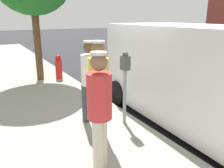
{
  "coord_description": "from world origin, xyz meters",
  "views": [
    {
      "loc": [
        3.79,
        4.35,
        2.32
      ],
      "look_at": [
        1.65,
        0.59,
        1.05
      ],
      "focal_mm": 36.87,
      "sensor_mm": 36.0,
      "label": 1
    }
  ],
  "objects_px": {
    "parked_van": "(210,77)",
    "fire_hydrant": "(59,67)",
    "pedestrian_in_yellow": "(99,86)",
    "pedestrian_in_red": "(100,107)",
    "parking_meter_near": "(125,76)",
    "pedestrian_in_white": "(90,77)"
  },
  "relations": [
    {
      "from": "parked_van",
      "to": "fire_hydrant",
      "type": "height_order",
      "value": "parked_van"
    },
    {
      "from": "pedestrian_in_yellow",
      "to": "pedestrian_in_red",
      "type": "xyz_separation_m",
      "value": [
        0.37,
        0.77,
        -0.04
      ]
    },
    {
      "from": "parking_meter_near",
      "to": "pedestrian_in_yellow",
      "type": "relative_size",
      "value": 0.84
    },
    {
      "from": "parking_meter_near",
      "to": "pedestrian_in_white",
      "type": "bearing_deg",
      "value": -34.02
    },
    {
      "from": "pedestrian_in_white",
      "to": "pedestrian_in_red",
      "type": "distance_m",
      "value": 1.67
    },
    {
      "from": "pedestrian_in_white",
      "to": "parked_van",
      "type": "xyz_separation_m",
      "value": [
        -2.1,
        1.23,
        0.02
      ]
    },
    {
      "from": "parking_meter_near",
      "to": "pedestrian_in_yellow",
      "type": "bearing_deg",
      "value": 26.89
    },
    {
      "from": "pedestrian_in_red",
      "to": "fire_hydrant",
      "type": "distance_m",
      "value": 5.57
    },
    {
      "from": "pedestrian_in_white",
      "to": "fire_hydrant",
      "type": "bearing_deg",
      "value": -97.32
    },
    {
      "from": "fire_hydrant",
      "to": "parked_van",
      "type": "bearing_deg",
      "value": 107.44
    },
    {
      "from": "parking_meter_near",
      "to": "pedestrian_in_yellow",
      "type": "distance_m",
      "value": 0.88
    },
    {
      "from": "pedestrian_in_white",
      "to": "pedestrian_in_red",
      "type": "xyz_separation_m",
      "value": [
        0.56,
        1.58,
        0.02
      ]
    },
    {
      "from": "parking_meter_near",
      "to": "pedestrian_in_red",
      "type": "height_order",
      "value": "pedestrian_in_red"
    },
    {
      "from": "pedestrian_in_red",
      "to": "pedestrian_in_yellow",
      "type": "bearing_deg",
      "value": -115.8
    },
    {
      "from": "pedestrian_in_white",
      "to": "parked_van",
      "type": "bearing_deg",
      "value": 149.53
    },
    {
      "from": "parking_meter_near",
      "to": "pedestrian_in_white",
      "type": "distance_m",
      "value": 0.72
    },
    {
      "from": "parking_meter_near",
      "to": "fire_hydrant",
      "type": "relative_size",
      "value": 1.77
    },
    {
      "from": "pedestrian_in_yellow",
      "to": "pedestrian_in_red",
      "type": "distance_m",
      "value": 0.86
    },
    {
      "from": "parking_meter_near",
      "to": "pedestrian_in_red",
      "type": "xyz_separation_m",
      "value": [
        1.16,
        1.17,
        -0.02
      ]
    },
    {
      "from": "parked_van",
      "to": "fire_hydrant",
      "type": "bearing_deg",
      "value": -72.56
    },
    {
      "from": "pedestrian_in_yellow",
      "to": "fire_hydrant",
      "type": "xyz_separation_m",
      "value": [
        -0.68,
        -4.66,
        -0.62
      ]
    },
    {
      "from": "pedestrian_in_white",
      "to": "pedestrian_in_red",
      "type": "bearing_deg",
      "value": 70.31
    }
  ]
}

